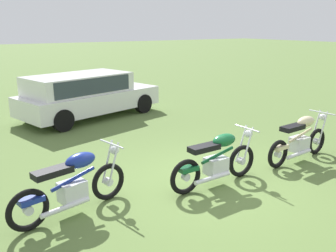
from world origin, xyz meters
TOP-DOWN VIEW (x-y plane):
  - ground_plane at (0.00, 0.00)m, footprint 120.00×120.00m
  - motorcycle_blue at (-2.46, 0.29)m, footprint 2.03×0.80m
  - motorcycle_green at (0.14, -0.11)m, footprint 2.03×0.64m
  - motorcycle_cream at (2.51, -0.13)m, footprint 2.05×0.64m
  - car_white at (-0.07, 6.16)m, footprint 4.84×2.90m

SIDE VIEW (x-z plane):
  - ground_plane at x=0.00m, z-range 0.00..0.00m
  - motorcycle_green at x=0.14m, z-range -0.02..1.00m
  - motorcycle_blue at x=-2.46m, z-range -0.02..1.00m
  - motorcycle_cream at x=2.51m, z-range -0.02..1.00m
  - car_white at x=-0.07m, z-range 0.12..1.55m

